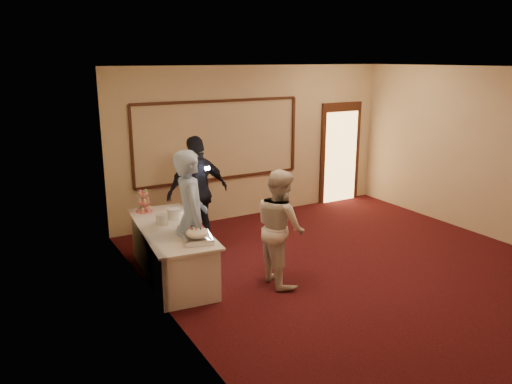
{
  "coord_description": "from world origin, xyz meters",
  "views": [
    {
      "loc": [
        -4.85,
        -5.14,
        3.13
      ],
      "look_at": [
        -1.23,
        1.27,
        1.15
      ],
      "focal_mm": 35.0,
      "sensor_mm": 36.0,
      "label": 1
    }
  ],
  "objects_px": {
    "cupcake_stand": "(144,203)",
    "guest": "(198,192)",
    "buffet_table": "(172,251)",
    "plate_stack_b": "(173,214)",
    "woman": "(280,227)",
    "tart": "(186,228)",
    "plate_stack_a": "(162,220)",
    "pavlova_tray": "(197,235)",
    "man": "(191,219)"
  },
  "relations": [
    {
      "from": "cupcake_stand",
      "to": "plate_stack_b",
      "type": "xyz_separation_m",
      "value": [
        0.27,
        -0.59,
        -0.06
      ]
    },
    {
      "from": "pavlova_tray",
      "to": "plate_stack_a",
      "type": "distance_m",
      "value": 0.89
    },
    {
      "from": "tart",
      "to": "woman",
      "type": "xyz_separation_m",
      "value": [
        1.15,
        -0.7,
        0.03
      ]
    },
    {
      "from": "woman",
      "to": "buffet_table",
      "type": "bearing_deg",
      "value": 57.44
    },
    {
      "from": "cupcake_stand",
      "to": "guest",
      "type": "bearing_deg",
      "value": 3.08
    },
    {
      "from": "buffet_table",
      "to": "man",
      "type": "relative_size",
      "value": 1.19
    },
    {
      "from": "buffet_table",
      "to": "plate_stack_b",
      "type": "distance_m",
      "value": 0.58
    },
    {
      "from": "plate_stack_b",
      "to": "woman",
      "type": "distance_m",
      "value": 1.68
    },
    {
      "from": "cupcake_stand",
      "to": "buffet_table",
      "type": "bearing_deg",
      "value": -82.83
    },
    {
      "from": "plate_stack_b",
      "to": "man",
      "type": "height_order",
      "value": "man"
    },
    {
      "from": "pavlova_tray",
      "to": "plate_stack_a",
      "type": "xyz_separation_m",
      "value": [
        -0.19,
        0.87,
        -0.0
      ]
    },
    {
      "from": "woman",
      "to": "guest",
      "type": "height_order",
      "value": "guest"
    },
    {
      "from": "plate_stack_b",
      "to": "man",
      "type": "bearing_deg",
      "value": -90.29
    },
    {
      "from": "cupcake_stand",
      "to": "guest",
      "type": "distance_m",
      "value": 0.95
    },
    {
      "from": "plate_stack_b",
      "to": "guest",
      "type": "bearing_deg",
      "value": 43.64
    },
    {
      "from": "pavlova_tray",
      "to": "plate_stack_b",
      "type": "relative_size",
      "value": 2.93
    },
    {
      "from": "woman",
      "to": "guest",
      "type": "xyz_separation_m",
      "value": [
        -0.44,
        1.9,
        0.12
      ]
    },
    {
      "from": "cupcake_stand",
      "to": "plate_stack_a",
      "type": "bearing_deg",
      "value": -87.25
    },
    {
      "from": "cupcake_stand",
      "to": "man",
      "type": "height_order",
      "value": "man"
    },
    {
      "from": "plate_stack_a",
      "to": "man",
      "type": "distance_m",
      "value": 0.62
    },
    {
      "from": "buffet_table",
      "to": "pavlova_tray",
      "type": "relative_size",
      "value": 4.05
    },
    {
      "from": "man",
      "to": "guest",
      "type": "height_order",
      "value": "man"
    },
    {
      "from": "plate_stack_a",
      "to": "guest",
      "type": "xyz_separation_m",
      "value": [
        0.91,
        0.81,
        0.1
      ]
    },
    {
      "from": "tart",
      "to": "guest",
      "type": "distance_m",
      "value": 1.4
    },
    {
      "from": "buffet_table",
      "to": "woman",
      "type": "bearing_deg",
      "value": -36.49
    },
    {
      "from": "man",
      "to": "woman",
      "type": "relative_size",
      "value": 1.17
    },
    {
      "from": "tart",
      "to": "man",
      "type": "relative_size",
      "value": 0.14
    },
    {
      "from": "man",
      "to": "pavlova_tray",
      "type": "bearing_deg",
      "value": -175.09
    },
    {
      "from": "guest",
      "to": "pavlova_tray",
      "type": "bearing_deg",
      "value": 61.97
    },
    {
      "from": "pavlova_tray",
      "to": "guest",
      "type": "distance_m",
      "value": 1.83
    },
    {
      "from": "pavlova_tray",
      "to": "cupcake_stand",
      "type": "bearing_deg",
      "value": 97.91
    },
    {
      "from": "plate_stack_b",
      "to": "man",
      "type": "relative_size",
      "value": 0.1
    },
    {
      "from": "man",
      "to": "guest",
      "type": "relative_size",
      "value": 1.02
    },
    {
      "from": "pavlova_tray",
      "to": "woman",
      "type": "distance_m",
      "value": 1.19
    },
    {
      "from": "plate_stack_a",
      "to": "tart",
      "type": "bearing_deg",
      "value": -62.18
    },
    {
      "from": "tart",
      "to": "guest",
      "type": "relative_size",
      "value": 0.14
    },
    {
      "from": "buffet_table",
      "to": "cupcake_stand",
      "type": "xyz_separation_m",
      "value": [
        -0.11,
        0.9,
        0.52
      ]
    },
    {
      "from": "plate_stack_a",
      "to": "woman",
      "type": "height_order",
      "value": "woman"
    },
    {
      "from": "plate_stack_b",
      "to": "cupcake_stand",
      "type": "bearing_deg",
      "value": 114.89
    },
    {
      "from": "plate_stack_b",
      "to": "man",
      "type": "xyz_separation_m",
      "value": [
        -0.0,
        -0.73,
        0.12
      ]
    },
    {
      "from": "guest",
      "to": "man",
      "type": "bearing_deg",
      "value": 58.92
    },
    {
      "from": "pavlova_tray",
      "to": "tart",
      "type": "height_order",
      "value": "pavlova_tray"
    },
    {
      "from": "buffet_table",
      "to": "guest",
      "type": "relative_size",
      "value": 1.22
    },
    {
      "from": "man",
      "to": "guest",
      "type": "distance_m",
      "value": 1.53
    },
    {
      "from": "pavlova_tray",
      "to": "plate_stack_a",
      "type": "height_order",
      "value": "pavlova_tray"
    },
    {
      "from": "buffet_table",
      "to": "tart",
      "type": "xyz_separation_m",
      "value": [
        0.13,
        -0.25,
        0.41
      ]
    },
    {
      "from": "plate_stack_a",
      "to": "plate_stack_b",
      "type": "xyz_separation_m",
      "value": [
        0.24,
        0.16,
        0.01
      ]
    },
    {
      "from": "tart",
      "to": "woman",
      "type": "height_order",
      "value": "woman"
    },
    {
      "from": "plate_stack_a",
      "to": "woman",
      "type": "relative_size",
      "value": 0.11
    },
    {
      "from": "tart",
      "to": "plate_stack_a",
      "type": "bearing_deg",
      "value": 117.82
    }
  ]
}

